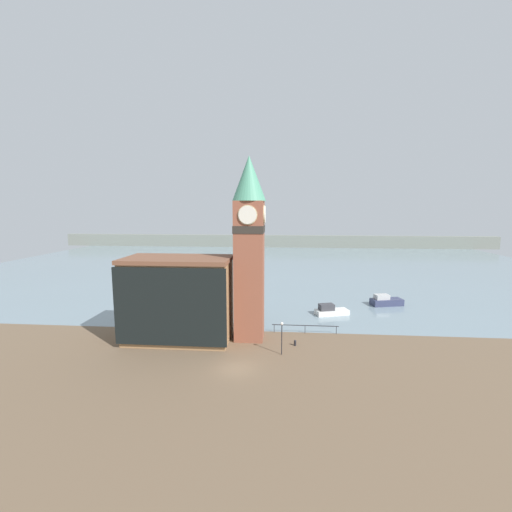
% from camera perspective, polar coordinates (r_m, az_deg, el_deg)
% --- Properties ---
extents(ground_plane, '(160.00, 160.00, 0.00)m').
position_cam_1_polar(ground_plane, '(36.78, -3.33, -18.24)').
color(ground_plane, brown).
extents(water, '(160.00, 120.00, 0.00)m').
position_cam_1_polar(water, '(104.95, 2.11, -0.93)').
color(water, gray).
rests_on(water, ground_plane).
extents(far_shoreline, '(180.00, 3.00, 5.00)m').
position_cam_1_polar(far_shoreline, '(144.31, 2.85, 2.50)').
color(far_shoreline, gray).
rests_on(far_shoreline, water).
extents(pier_railing, '(8.67, 0.08, 1.09)m').
position_cam_1_polar(pier_railing, '(46.03, 8.19, -11.53)').
color(pier_railing, '#232328').
rests_on(pier_railing, ground_plane).
extents(clock_tower, '(4.03, 4.03, 22.41)m').
position_cam_1_polar(clock_tower, '(41.57, -1.12, 1.99)').
color(clock_tower, brown).
rests_on(clock_tower, ground_plane).
extents(pier_building, '(13.05, 7.01, 10.34)m').
position_cam_1_polar(pier_building, '(43.35, -12.81, -7.00)').
color(pier_building, '#9E754C').
rests_on(pier_building, ground_plane).
extents(boat_near, '(5.38, 3.29, 1.71)m').
position_cam_1_polar(boat_near, '(54.39, 12.29, -8.90)').
color(boat_near, silver).
rests_on(boat_near, water).
extents(boat_far, '(5.53, 3.26, 1.87)m').
position_cam_1_polar(boat_far, '(62.12, 20.81, -7.03)').
color(boat_far, '#333856').
rests_on(boat_far, water).
extents(mooring_bollard_near, '(0.30, 0.30, 0.70)m').
position_cam_1_polar(mooring_bollard_near, '(42.23, 6.53, -14.14)').
color(mooring_bollard_near, black).
rests_on(mooring_bollard_near, ground_plane).
extents(lamp_post, '(0.32, 0.32, 3.76)m').
position_cam_1_polar(lamp_post, '(38.90, 4.33, -12.50)').
color(lamp_post, black).
rests_on(lamp_post, ground_plane).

